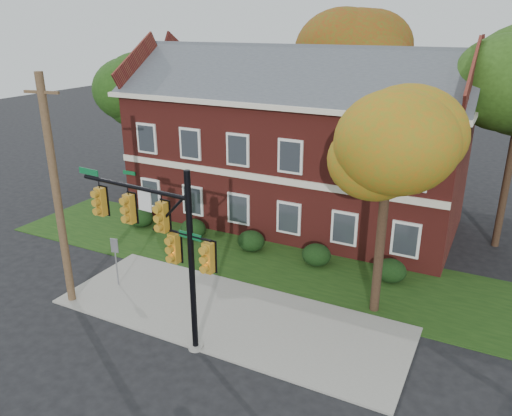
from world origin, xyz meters
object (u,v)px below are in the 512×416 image
at_px(apartment_building, 294,134).
at_px(hedge_far_right, 390,271).
at_px(tree_near_right, 395,150).
at_px(tree_left_rear, 142,95).
at_px(traffic_signal, 163,236).
at_px(hedge_right, 316,255).
at_px(hedge_center, 251,241).
at_px(utility_pole, 57,194).
at_px(hedge_far_left, 141,218).
at_px(sign_post, 115,254).
at_px(hedge_left, 193,229).
at_px(tree_far_rear, 362,55).

xyz_separation_m(apartment_building, hedge_far_right, (7.00, -5.25, -4.46)).
height_order(tree_near_right, tree_left_rear, tree_left_rear).
relative_size(tree_near_right, traffic_signal, 1.30).
height_order(apartment_building, hedge_right, apartment_building).
height_order(apartment_building, hedge_center, apartment_building).
bearing_deg(utility_pole, hedge_far_left, 97.82).
height_order(hedge_right, tree_near_right, tree_near_right).
distance_m(hedge_right, sign_post, 9.20).
distance_m(hedge_far_right, sign_post, 12.08).
relative_size(apartment_building, utility_pole, 2.03).
bearing_deg(apartment_building, hedge_left, -123.67).
height_order(traffic_signal, sign_post, traffic_signal).
height_order(hedge_right, sign_post, sign_post).
bearing_deg(hedge_center, tree_far_rear, 84.15).
bearing_deg(tree_near_right, hedge_center, 158.58).
relative_size(hedge_far_right, tree_near_right, 0.16).
xyz_separation_m(tree_near_right, tree_far_rear, (-5.88, 15.93, 2.17)).
relative_size(apartment_building, hedge_left, 13.43).
bearing_deg(apartment_building, sign_post, -107.45).
bearing_deg(hedge_far_left, hedge_left, 0.00).
height_order(traffic_signal, utility_pole, utility_pole).
relative_size(hedge_right, utility_pole, 0.15).
relative_size(hedge_far_left, sign_post, 0.61).
distance_m(traffic_signal, utility_pole, 5.26).
height_order(hedge_center, traffic_signal, traffic_signal).
distance_m(hedge_left, hedge_far_right, 10.50).
bearing_deg(traffic_signal, tree_far_rear, 92.73).
bearing_deg(tree_left_rear, hedge_left, -33.59).
bearing_deg(hedge_right, hedge_far_right, 0.00).
xyz_separation_m(hedge_far_left, tree_left_rear, (-2.73, 4.14, 6.16)).
xyz_separation_m(hedge_right, traffic_signal, (-2.68, -8.00, 3.57)).
xyz_separation_m(hedge_far_left, utility_pole, (2.61, -7.70, 4.18)).
bearing_deg(apartment_building, traffic_signal, -86.45).
bearing_deg(hedge_left, tree_far_rear, 69.71).
height_order(tree_near_right, traffic_signal, tree_near_right).
distance_m(hedge_far_right, tree_far_rear, 16.51).
relative_size(hedge_far_right, sign_post, 0.61).
relative_size(hedge_far_right, traffic_signal, 0.21).
xyz_separation_m(hedge_far_left, hedge_left, (3.50, 0.00, 0.00)).
bearing_deg(tree_left_rear, tree_near_right, -22.36).
relative_size(hedge_center, sign_post, 0.61).
distance_m(hedge_far_left, hedge_left, 3.50).
height_order(hedge_right, tree_left_rear, tree_left_rear).
height_order(hedge_right, utility_pole, utility_pole).
height_order(tree_left_rear, utility_pole, utility_pole).
bearing_deg(tree_left_rear, hedge_far_right, -13.89).
bearing_deg(tree_left_rear, apartment_building, 6.54).
bearing_deg(sign_post, hedge_left, 75.88).
bearing_deg(apartment_building, hedge_far_right, -36.89).
distance_m(apartment_building, tree_far_rear, 8.84).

